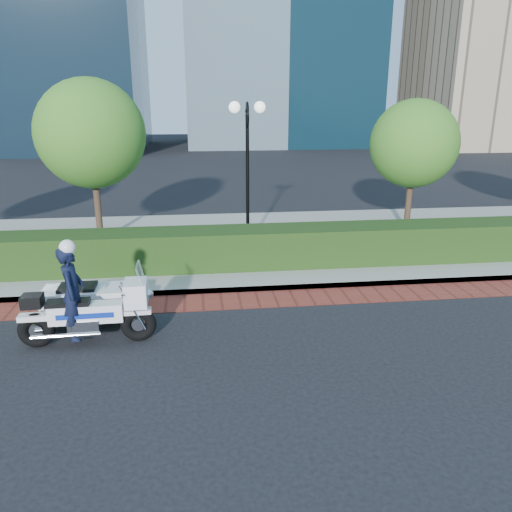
{
  "coord_description": "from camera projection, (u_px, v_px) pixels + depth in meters",
  "views": [
    {
      "loc": [
        -0.5,
        -9.05,
        4.4
      ],
      "look_at": [
        0.82,
        1.69,
        1.0
      ],
      "focal_mm": 35.0,
      "sensor_mm": 36.0,
      "label": 1
    }
  ],
  "objects": [
    {
      "name": "sidewalk",
      "position": [
        213.0,
        244.0,
        15.61
      ],
      "size": [
        60.0,
        8.0,
        0.15
      ],
      "primitive_type": "cube",
      "color": "gray",
      "rests_on": "ground"
    },
    {
      "name": "ground",
      "position": [
        226.0,
        330.0,
        9.95
      ],
      "size": [
        120.0,
        120.0,
        0.0
      ],
      "primitive_type": "plane",
      "color": "black",
      "rests_on": "ground"
    },
    {
      "name": "lamppost",
      "position": [
        247.0,
        153.0,
        14.1
      ],
      "size": [
        1.02,
        0.7,
        4.21
      ],
      "color": "black",
      "rests_on": "sidewalk"
    },
    {
      "name": "police_motorcycle",
      "position": [
        84.0,
        302.0,
        9.53
      ],
      "size": [
        2.52,
        1.77,
        2.04
      ],
      "rotation": [
        0.0,
        0.0,
        0.02
      ],
      "color": "black",
      "rests_on": "ground"
    },
    {
      "name": "brick_strip",
      "position": [
        222.0,
        301.0,
        11.37
      ],
      "size": [
        60.0,
        1.0,
        0.01
      ],
      "primitive_type": "cube",
      "color": "maroon",
      "rests_on": "ground"
    },
    {
      "name": "hedge_main",
      "position": [
        217.0,
        248.0,
        13.16
      ],
      "size": [
        18.0,
        1.2,
        1.0
      ],
      "primitive_type": "cube",
      "color": "black",
      "rests_on": "sidewalk"
    },
    {
      "name": "tree_c",
      "position": [
        414.0,
        144.0,
        15.94
      ],
      "size": [
        2.8,
        2.8,
        4.3
      ],
      "color": "#332319",
      "rests_on": "sidewalk"
    },
    {
      "name": "tree_b",
      "position": [
        91.0,
        134.0,
        14.67
      ],
      "size": [
        3.2,
        3.2,
        4.89
      ],
      "color": "#332319",
      "rests_on": "sidewalk"
    }
  ]
}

